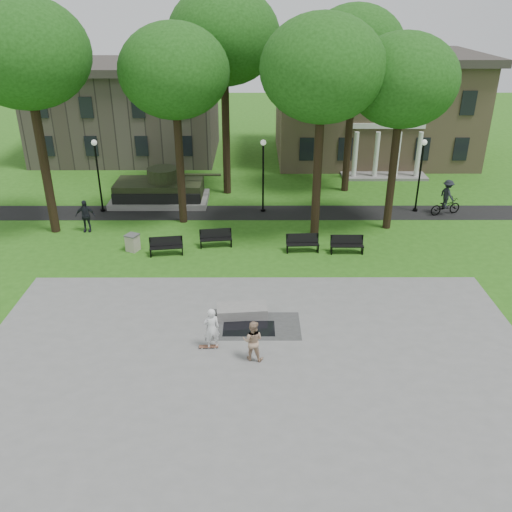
{
  "coord_description": "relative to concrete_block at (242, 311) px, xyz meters",
  "views": [
    {
      "loc": [
        -0.03,
        -20.98,
        12.82
      ],
      "look_at": [
        0.03,
        2.63,
        1.4
      ],
      "focal_mm": 38.0,
      "sensor_mm": 36.0,
      "label": 1
    }
  ],
  "objects": [
    {
      "name": "ground",
      "position": [
        0.61,
        0.54,
        -0.24
      ],
      "size": [
        120.0,
        120.0,
        0.0
      ],
      "primitive_type": "plane",
      "color": "#285D16",
      "rests_on": "ground"
    },
    {
      "name": "lamp_mid",
      "position": [
        1.11,
        12.84,
        2.55
      ],
      "size": [
        0.36,
        0.36,
        4.73
      ],
      "color": "black",
      "rests_on": "ground"
    },
    {
      "name": "tree_1",
      "position": [
        -3.89,
        11.04,
        8.71
      ],
      "size": [
        6.2,
        6.2,
        11.63
      ],
      "color": "black",
      "rests_on": "ground"
    },
    {
      "name": "pedestrian_walker",
      "position": [
        -9.49,
        9.53,
        0.74
      ],
      "size": [
        1.18,
        0.55,
        1.96
      ],
      "primitive_type": "imported",
      "rotation": [
        0.0,
        0.0,
        0.06
      ],
      "color": "black",
      "rests_on": "ground"
    },
    {
      "name": "tree_5",
      "position": [
        7.11,
        17.04,
        9.42
      ],
      "size": [
        6.4,
        6.4,
        12.44
      ],
      "color": "black",
      "rests_on": "ground"
    },
    {
      "name": "skateboard",
      "position": [
        -1.28,
        -2.45,
        -0.19
      ],
      "size": [
        0.79,
        0.24,
        0.07
      ],
      "primitive_type": "cube",
      "rotation": [
        0.0,
        0.0,
        0.05
      ],
      "color": "brown",
      "rests_on": "plaza"
    },
    {
      "name": "concrete_block",
      "position": [
        0.0,
        0.0,
        0.0
      ],
      "size": [
        2.28,
        1.2,
        0.45
      ],
      "primitive_type": "cube",
      "rotation": [
        0.0,
        0.0,
        0.09
      ],
      "color": "gray",
      "rests_on": "plaza"
    },
    {
      "name": "building_left",
      "position": [
        -10.39,
        27.04,
        3.35
      ],
      "size": [
        15.0,
        10.0,
        7.2
      ],
      "primitive_type": "cube",
      "color": "#4C443D",
      "rests_on": "ground"
    },
    {
      "name": "building_right",
      "position": [
        10.61,
        26.54,
        4.1
      ],
      "size": [
        17.0,
        12.0,
        8.6
      ],
      "color": "#9E8460",
      "rests_on": "ground"
    },
    {
      "name": "park_bench_0",
      "position": [
        -4.23,
        6.28,
        0.28
      ],
      "size": [
        1.85,
        0.77,
        1.0
      ],
      "rotation": [
        0.0,
        0.0,
        0.14
      ],
      "color": "black",
      "rests_on": "ground"
    },
    {
      "name": "park_bench_3",
      "position": [
        5.62,
        6.49,
        0.28
      ],
      "size": [
        1.8,
        0.53,
        1.0
      ],
      "rotation": [
        0.0,
        0.0,
        -0.0
      ],
      "color": "black",
      "rests_on": "ground"
    },
    {
      "name": "footpath",
      "position": [
        0.61,
        12.54,
        -0.24
      ],
      "size": [
        44.0,
        2.6,
        0.01
      ],
      "primitive_type": "cube",
      "color": "black",
      "rests_on": "ground"
    },
    {
      "name": "tree_3",
      "position": [
        8.61,
        10.04,
        8.35
      ],
      "size": [
        6.0,
        6.0,
        11.19
      ],
      "color": "black",
      "rests_on": "ground"
    },
    {
      "name": "friend_watching",
      "position": [
        0.5,
        -3.18,
        0.62
      ],
      "size": [
        0.93,
        0.78,
        1.68
      ],
      "primitive_type": "imported",
      "rotation": [
        0.0,
        0.0,
        2.95
      ],
      "color": "tan",
      "rests_on": "plaza"
    },
    {
      "name": "skateboarder",
      "position": [
        -1.14,
        -2.41,
        0.67
      ],
      "size": [
        0.75,
        0.6,
        1.79
      ],
      "primitive_type": "imported",
      "rotation": [
        0.0,
        0.0,
        3.43
      ],
      "color": "white",
      "rests_on": "plaza"
    },
    {
      "name": "tree_4",
      "position": [
        -1.39,
        16.54,
        10.15
      ],
      "size": [
        7.2,
        7.2,
        13.5
      ],
      "color": "black",
      "rests_on": "ground"
    },
    {
      "name": "tree_2",
      "position": [
        4.11,
        9.04,
        9.07
      ],
      "size": [
        6.6,
        6.6,
        12.16
      ],
      "color": "black",
      "rests_on": "ground"
    },
    {
      "name": "tank_monument",
      "position": [
        -5.85,
        14.54,
        0.61
      ],
      "size": [
        7.45,
        3.4,
        2.4
      ],
      "color": "gray",
      "rests_on": "ground"
    },
    {
      "name": "trash_bin",
      "position": [
        -6.18,
        6.79,
        0.24
      ],
      "size": [
        0.88,
        0.88,
        0.96
      ],
      "rotation": [
        0.0,
        0.0,
        -0.44
      ],
      "color": "#BEB59D",
      "rests_on": "ground"
    },
    {
      "name": "lamp_right",
      "position": [
        11.11,
        12.84,
        2.55
      ],
      "size": [
        0.36,
        0.36,
        4.73
      ],
      "color": "black",
      "rests_on": "ground"
    },
    {
      "name": "park_bench_2",
      "position": [
        3.21,
        6.68,
        0.28
      ],
      "size": [
        1.82,
        0.6,
        1.0
      ],
      "rotation": [
        0.0,
        0.0,
        0.04
      ],
      "color": "black",
      "rests_on": "ground"
    },
    {
      "name": "tree_0",
      "position": [
        -11.39,
        9.54,
        9.78
      ],
      "size": [
        6.8,
        6.8,
        12.97
      ],
      "color": "black",
      "rests_on": "ground"
    },
    {
      "name": "plaza",
      "position": [
        0.61,
        -4.46,
        -0.23
      ],
      "size": [
        22.0,
        16.0,
        0.02
      ],
      "primitive_type": "cube",
      "color": "gray",
      "rests_on": "ground"
    },
    {
      "name": "park_bench_1",
      "position": [
        -1.61,
        7.36,
        0.28
      ],
      "size": [
        1.84,
        0.75,
        1.0
      ],
      "rotation": [
        0.0,
        0.0,
        0.13
      ],
      "color": "black",
      "rests_on": "ground"
    },
    {
      "name": "puddle",
      "position": [
        0.32,
        -1.08,
        -0.22
      ],
      "size": [
        2.2,
        1.2,
        0.0
      ],
      "primitive_type": "cube",
      "color": "black",
      "rests_on": "plaza"
    },
    {
      "name": "cyclist",
      "position": [
        12.85,
        12.24,
        0.7
      ],
      "size": [
        2.25,
        1.36,
        2.31
      ],
      "rotation": [
        0.0,
        0.0,
        1.88
      ],
      "color": "black",
      "rests_on": "ground"
    },
    {
      "name": "lamp_left",
      "position": [
        -9.39,
        12.84,
        2.55
      ],
      "size": [
        0.36,
        0.36,
        4.73
      ],
      "color": "black",
      "rests_on": "ground"
    }
  ]
}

